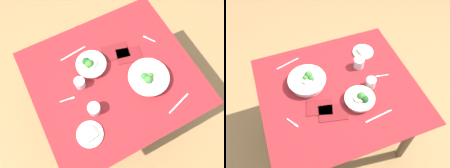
% 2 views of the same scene
% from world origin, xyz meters
% --- Properties ---
extents(ground_plane, '(6.00, 6.00, 0.00)m').
position_xyz_m(ground_plane, '(0.00, 0.00, 0.00)').
color(ground_plane, '#9E7547').
extents(dining_table, '(1.14, 1.02, 0.75)m').
position_xyz_m(dining_table, '(0.00, 0.00, 0.63)').
color(dining_table, maroon).
rests_on(dining_table, ground_plane).
extents(broccoli_bowl_far, '(0.28, 0.28, 0.10)m').
position_xyz_m(broccoli_bowl_far, '(-0.20, 0.13, 0.79)').
color(broccoli_bowl_far, white).
rests_on(broccoli_bowl_far, dining_table).
extents(broccoli_bowl_near, '(0.22, 0.22, 0.08)m').
position_xyz_m(broccoli_bowl_near, '(0.10, -0.15, 0.78)').
color(broccoli_bowl_near, silver).
rests_on(broccoli_bowl_near, dining_table).
extents(bread_side_plate, '(0.17, 0.17, 0.03)m').
position_xyz_m(bread_side_plate, '(0.32, 0.28, 0.76)').
color(bread_side_plate, silver).
rests_on(bread_side_plate, dining_table).
extents(water_glass_center, '(0.07, 0.07, 0.08)m').
position_xyz_m(water_glass_center, '(0.23, -0.05, 0.79)').
color(water_glass_center, silver).
rests_on(water_glass_center, dining_table).
extents(water_glass_side, '(0.08, 0.08, 0.08)m').
position_xyz_m(water_glass_side, '(0.22, 0.15, 0.79)').
color(water_glass_side, silver).
rests_on(water_glass_side, dining_table).
extents(fork_by_far_bowl, '(0.10, 0.03, 0.00)m').
position_xyz_m(fork_by_far_bowl, '(0.35, 0.00, 0.75)').
color(fork_by_far_bowl, '#B7B7BC').
rests_on(fork_by_far_bowl, dining_table).
extents(fork_by_near_bowl, '(0.06, 0.09, 0.00)m').
position_xyz_m(fork_by_near_bowl, '(-0.38, -0.15, 0.75)').
color(fork_by_near_bowl, '#B7B7BC').
rests_on(fork_by_near_bowl, dining_table).
extents(table_knife_left, '(0.21, 0.03, 0.00)m').
position_xyz_m(table_knife_left, '(0.18, -0.30, 0.75)').
color(table_knife_left, '#B7B7BC').
rests_on(table_knife_left, dining_table).
extents(table_knife_right, '(0.19, 0.06, 0.00)m').
position_xyz_m(table_knife_right, '(-0.30, 0.37, 0.75)').
color(table_knife_right, '#B7B7BC').
rests_on(table_knife_right, dining_table).
extents(napkin_folded_upper, '(0.21, 0.17, 0.01)m').
position_xyz_m(napkin_folded_upper, '(-0.18, -0.10, 0.76)').
color(napkin_folded_upper, maroon).
rests_on(napkin_folded_upper, dining_table).
extents(napkin_folded_lower, '(0.22, 0.17, 0.01)m').
position_xyz_m(napkin_folded_lower, '(-0.11, -0.17, 0.76)').
color(napkin_folded_lower, maroon).
rests_on(napkin_folded_lower, dining_table).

